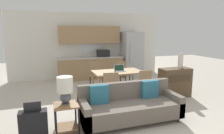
# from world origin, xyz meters

# --- Properties ---
(ground_plane) EXTENTS (20.00, 20.00, 0.00)m
(ground_plane) POSITION_xyz_m (0.00, 0.00, 0.00)
(ground_plane) COLOR beige
(wall_back) EXTENTS (6.40, 0.07, 2.70)m
(wall_back) POSITION_xyz_m (0.00, 4.63, 1.35)
(wall_back) COLOR silver
(wall_back) RESTS_ON ground_plane
(kitchen_counter) EXTENTS (2.67, 0.65, 2.15)m
(kitchen_counter) POSITION_xyz_m (0.01, 4.33, 0.84)
(kitchen_counter) COLOR tan
(kitchen_counter) RESTS_ON ground_plane
(refrigerator) EXTENTS (0.82, 0.79, 1.91)m
(refrigerator) POSITION_xyz_m (1.79, 4.20, 0.96)
(refrigerator) COLOR #B7BABC
(refrigerator) RESTS_ON ground_plane
(dining_table) EXTENTS (1.50, 0.85, 0.73)m
(dining_table) POSITION_xyz_m (0.29, 1.92, 0.67)
(dining_table) COLOR tan
(dining_table) RESTS_ON ground_plane
(couch) EXTENTS (2.16, 0.80, 0.83)m
(couch) POSITION_xyz_m (-0.12, 0.08, 0.33)
(couch) COLOR #3D2D1E
(couch) RESTS_ON ground_plane
(side_table) EXTENTS (0.45, 0.45, 0.58)m
(side_table) POSITION_xyz_m (-1.47, -0.04, 0.39)
(side_table) COLOR olive
(side_table) RESTS_ON ground_plane
(table_lamp) EXTENTS (0.30, 0.30, 0.53)m
(table_lamp) POSITION_xyz_m (-1.47, -0.01, 0.88)
(table_lamp) COLOR #4C515B
(table_lamp) RESTS_ON side_table
(credenza) EXTENTS (0.92, 0.44, 0.86)m
(credenza) POSITION_xyz_m (1.84, 1.18, 0.43)
(credenza) COLOR brown
(credenza) RESTS_ON ground_plane
(vase) EXTENTS (0.15, 0.15, 0.46)m
(vase) POSITION_xyz_m (1.99, 1.16, 1.07)
(vase) COLOR beige
(vase) RESTS_ON credenza
(dining_chair_far_right) EXTENTS (0.42, 0.42, 0.89)m
(dining_chair_far_right) POSITION_xyz_m (0.76, 2.71, 0.51)
(dining_chair_far_right) COLOR #997A56
(dining_chair_far_right) RESTS_ON ground_plane
(dining_chair_far_left) EXTENTS (0.44, 0.44, 0.89)m
(dining_chair_far_left) POSITION_xyz_m (-0.20, 2.74, 0.51)
(dining_chair_far_left) COLOR #997A56
(dining_chair_far_left) RESTS_ON ground_plane
(dining_chair_near_left) EXTENTS (0.47, 0.47, 0.89)m
(dining_chair_near_left) POSITION_xyz_m (-0.20, 1.18, 0.51)
(dining_chair_near_left) COLOR #997A56
(dining_chair_near_left) RESTS_ON ground_plane
(dining_chair_near_right) EXTENTS (0.46, 0.46, 0.89)m
(dining_chair_near_right) POSITION_xyz_m (0.77, 1.18, 0.51)
(dining_chair_near_right) COLOR #997A56
(dining_chair_near_right) RESTS_ON ground_plane
(laptop) EXTENTS (0.34, 0.27, 0.20)m
(laptop) POSITION_xyz_m (0.35, 1.91, 0.78)
(laptop) COLOR #B7BABC
(laptop) RESTS_ON dining_table
(suitcase) EXTENTS (0.47, 0.22, 0.74)m
(suitcase) POSITION_xyz_m (-2.05, -0.19, 0.30)
(suitcase) COLOR black
(suitcase) RESTS_ON ground_plane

